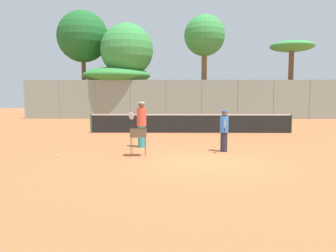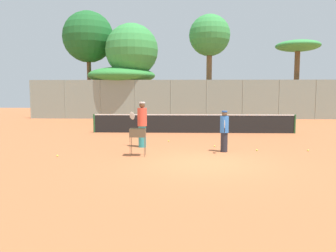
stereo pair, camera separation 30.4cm
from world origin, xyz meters
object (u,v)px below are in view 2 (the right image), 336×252
tennis_net (193,123)px  player_white_outfit (142,124)px  player_red_cap (224,131)px  ball_cart (137,135)px  parked_car (222,110)px

tennis_net → player_white_outfit: bearing=-114.9°
player_red_cap → ball_cart: player_red_cap is taller
player_white_outfit → ball_cart: 1.97m
player_white_outfit → ball_cart: bearing=125.7°
player_red_cap → parked_car: bearing=179.9°
tennis_net → player_red_cap: bearing=-81.2°
tennis_net → parked_car: 13.88m
ball_cart → player_red_cap: bearing=16.3°
player_white_outfit → player_red_cap: player_white_outfit is taller
ball_cart → parked_car: size_ratio=0.24×
tennis_net → ball_cart: tennis_net is taller
player_white_outfit → ball_cart: player_white_outfit is taller
player_red_cap → player_white_outfit: bearing=-100.1°
parked_car → ball_cart: bearing=-105.3°
tennis_net → player_red_cap: 6.17m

